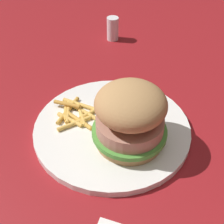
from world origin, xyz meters
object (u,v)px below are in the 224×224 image
salt_shaker (113,29)px  fries_pile (76,113)px  sandwich (131,115)px  plate (112,128)px

salt_shaker → fries_pile: bearing=113.9°
sandwich → fries_pile: sandwich is taller
plate → sandwich: (-0.04, 0.01, 0.06)m
plate → salt_shaker: 0.32m
sandwich → salt_shaker: (0.23, -0.27, -0.03)m
fries_pile → salt_shaker: size_ratio=1.80×
plate → salt_shaker: size_ratio=4.65×
fries_pile → salt_shaker: bearing=-66.1°
plate → salt_shaker: bearing=-54.3°
plate → fries_pile: fries_pile is taller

